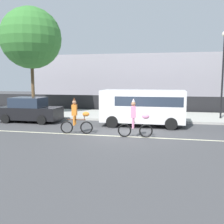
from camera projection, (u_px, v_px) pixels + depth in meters
ground_plane at (124, 134)px, 13.62m from camera, size 80.00×80.00×0.00m
road_centre_line at (122, 136)px, 13.14m from camera, size 36.00×0.14×0.01m
sidewalk_curb at (138, 116)px, 19.92m from camera, size 60.00×5.00×0.15m
fence_line at (142, 104)px, 22.65m from camera, size 40.00×0.08×1.40m
building_backdrop at (162, 80)px, 30.43m from camera, size 28.00×8.00×5.45m
parade_cyclist_orange at (77, 118)px, 13.67m from camera, size 1.71×0.52×1.92m
parade_cyclist_pink at (136, 121)px, 12.84m from camera, size 1.72×0.50×1.92m
parked_van_white at (144, 105)px, 15.92m from camera, size 5.00×2.22×2.18m
parked_car_black at (30, 110)px, 17.47m from camera, size 4.10×1.92×1.64m
street_lamp_post at (223, 62)px, 17.67m from camera, size 0.36×0.36×5.86m
street_tree_near_lamp at (31, 38)px, 19.67m from camera, size 4.56×4.56×8.03m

